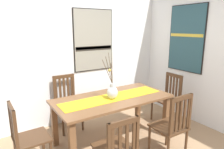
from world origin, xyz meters
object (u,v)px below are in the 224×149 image
chair_0 (67,102)px  chair_4 (117,148)px  chair_3 (168,97)px  painting_on_back_wall (94,40)px  chair_2 (26,136)px  chair_1 (172,125)px  centerpiece_vase (112,91)px  painting_on_side_wall (186,39)px  dining_table (113,104)px

chair_0 → chair_4: 1.63m
chair_0 → chair_3: 1.93m
painting_on_back_wall → chair_2: bearing=-145.1°
chair_1 → painting_on_back_wall: (-0.22, 1.86, 1.06)m
centerpiece_vase → chair_4: 0.97m
painting_on_back_wall → painting_on_side_wall: painting_on_side_wall is taller
centerpiece_vase → chair_0: size_ratio=0.74×
chair_3 → painting_on_back_wall: painting_on_back_wall is taller
dining_table → painting_on_side_wall: size_ratio=1.43×
dining_table → chair_2: bearing=-178.9°
painting_on_side_wall → chair_4: bearing=-158.7°
centerpiece_vase → chair_1: size_ratio=0.75×
centerpiece_vase → chair_4: centerpiece_vase is taller
chair_0 → chair_3: (1.76, -0.79, -0.01)m
centerpiece_vase → painting_on_side_wall: painting_on_side_wall is taller
chair_1 → painting_on_side_wall: 1.90m
chair_4 → dining_table: bearing=60.0°
painting_on_side_wall → painting_on_back_wall: bearing=146.5°
centerpiece_vase → chair_3: bearing=3.3°
chair_0 → chair_3: size_ratio=1.04×
dining_table → chair_3: chair_3 is taller
chair_0 → chair_1: bearing=-61.2°
chair_2 → painting_on_side_wall: size_ratio=0.72×
dining_table → centerpiece_vase: bearing=-128.3°
centerpiece_vase → chair_3: centerpiece_vase is taller
centerpiece_vase → painting_on_side_wall: size_ratio=0.56×
centerpiece_vase → chair_3: 1.40m
dining_table → chair_1: bearing=-61.6°
centerpiece_vase → chair_1: centerpiece_vase is taller
chair_1 → chair_0: bearing=118.8°
dining_table → chair_4: (-0.47, -0.82, -0.16)m
chair_4 → chair_1: bearing=-0.2°
chair_1 → chair_2: bearing=155.5°
chair_1 → painting_on_back_wall: 2.15m
painting_on_side_wall → chair_2: bearing=-178.7°
centerpiece_vase → painting_on_side_wall: bearing=3.0°
chair_0 → chair_1: chair_0 is taller
chair_3 → painting_on_side_wall: bearing=2.2°
dining_table → chair_1: size_ratio=1.89×
painting_on_back_wall → dining_table: bearing=-102.2°
chair_1 → chair_3: chair_1 is taller
painting_on_back_wall → chair_4: bearing=-110.6°
centerpiece_vase → dining_table: bearing=51.7°
centerpiece_vase → chair_0: bearing=115.6°
painting_on_back_wall → chair_3: bearing=-43.1°
dining_table → chair_3: 1.32m
chair_1 → painting_on_back_wall: painting_on_back_wall is taller
chair_2 → chair_3: (2.61, 0.05, 0.00)m
chair_4 → painting_on_back_wall: (0.70, 1.86, 1.09)m
chair_0 → painting_on_back_wall: (0.68, 0.22, 1.06)m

